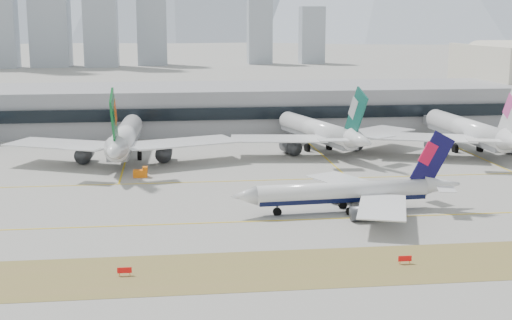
{
  "coord_description": "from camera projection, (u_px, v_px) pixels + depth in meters",
  "views": [
    {
      "loc": [
        -12.41,
        -136.93,
        38.77
      ],
      "look_at": [
        6.57,
        18.0,
        7.5
      ],
      "focal_mm": 50.0,
      "sensor_mm": 36.0,
      "label": 1
    }
  ],
  "objects": [
    {
      "name": "widebody_china_air",
      "position": [
        470.0,
        132.0,
        207.07
      ],
      "size": [
        64.16,
        62.74,
        22.88
      ],
      "rotation": [
        0.0,
        0.0,
        1.61
      ],
      "color": "white",
      "rests_on": "ground"
    },
    {
      "name": "gse_b",
      "position": [
        141.0,
        173.0,
        176.04
      ],
      "size": [
        3.55,
        2.0,
        2.6
      ],
      "color": "orange",
      "rests_on": "ground"
    },
    {
      "name": "taxiing_airliner",
      "position": [
        351.0,
        193.0,
        144.29
      ],
      "size": [
        48.74,
        42.27,
        16.37
      ],
      "rotation": [
        0.0,
        0.0,
        3.21
      ],
      "color": "white",
      "rests_on": "ground"
    },
    {
      "name": "ground",
      "position": [
        234.0,
        215.0,
        142.36
      ],
      "size": [
        3000.0,
        3000.0,
        0.0
      ],
      "primitive_type": "plane",
      "color": "gray",
      "rests_on": "ground"
    },
    {
      "name": "widebody_cathay",
      "position": [
        320.0,
        132.0,
        209.43
      ],
      "size": [
        57.87,
        57.79,
        21.33
      ],
      "rotation": [
        0.0,
        0.0,
        1.83
      ],
      "color": "white",
      "rests_on": "ground"
    },
    {
      "name": "terminal",
      "position": [
        204.0,
        107.0,
        252.66
      ],
      "size": [
        280.0,
        43.1,
        15.0
      ],
      "color": "gray",
      "rests_on": "ground"
    },
    {
      "name": "hold_sign_right",
      "position": [
        405.0,
        259.0,
        113.97
      ],
      "size": [
        2.2,
        0.15,
        1.35
      ],
      "color": "red",
      "rests_on": "ground"
    },
    {
      "name": "widebody_eva",
      "position": [
        124.0,
        139.0,
        195.2
      ],
      "size": [
        63.72,
        62.29,
        22.72
      ],
      "rotation": [
        0.0,
        0.0,
        1.53
      ],
      "color": "white",
      "rests_on": "ground"
    },
    {
      "name": "hold_sign_left",
      "position": [
        124.0,
        270.0,
        108.69
      ],
      "size": [
        2.2,
        0.15,
        1.35
      ],
      "color": "red",
      "rests_on": "ground"
    },
    {
      "name": "city_skyline",
      "position": [
        46.0,
        3.0,
        561.14
      ],
      "size": [
        342.0,
        49.8,
        140.0
      ],
      "color": "#98A2AD",
      "rests_on": "ground"
    }
  ]
}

